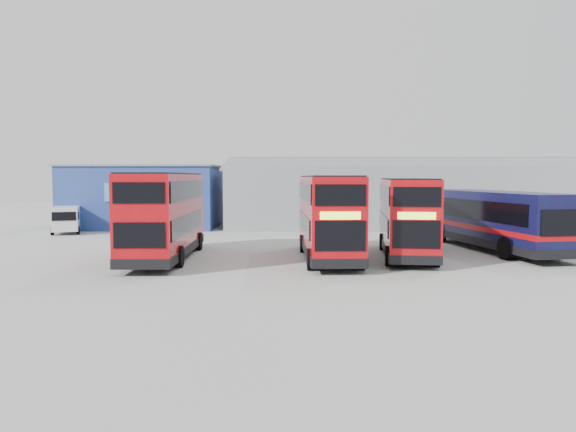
# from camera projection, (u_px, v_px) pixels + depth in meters

# --- Properties ---
(ground_plane) EXTENTS (120.00, 120.00, 0.00)m
(ground_plane) POSITION_uv_depth(u_px,v_px,m) (325.00, 259.00, 28.63)
(ground_plane) COLOR #979792
(ground_plane) RESTS_ON ground
(office_block) EXTENTS (12.30, 8.32, 5.12)m
(office_block) POSITION_uv_depth(u_px,v_px,m) (145.00, 196.00, 46.58)
(office_block) COLOR navy
(office_block) RESTS_ON ground
(maintenance_shed) EXTENTS (30.50, 12.00, 5.89)m
(maintenance_shed) POSITION_uv_depth(u_px,v_px,m) (406.00, 195.00, 48.29)
(maintenance_shed) COLOR gray
(maintenance_shed) RESTS_ON ground
(double_decker_left) EXTENTS (2.83, 10.38, 4.36)m
(double_decker_left) POSITION_uv_depth(u_px,v_px,m) (165.00, 217.00, 28.25)
(double_decker_left) COLOR #B00A10
(double_decker_left) RESTS_ON ground
(double_decker_centre) EXTENTS (2.88, 10.10, 4.23)m
(double_decker_centre) POSITION_uv_depth(u_px,v_px,m) (328.00, 218.00, 28.36)
(double_decker_centre) COLOR #B00A10
(double_decker_centre) RESTS_ON ground
(double_decker_right) EXTENTS (3.31, 9.85, 4.09)m
(double_decker_right) POSITION_uv_depth(u_px,v_px,m) (406.00, 218.00, 29.28)
(double_decker_right) COLOR #B00A10
(double_decker_right) RESTS_ON ground
(single_decker_blue) EXTENTS (4.84, 12.62, 3.35)m
(single_decker_blue) POSITION_uv_depth(u_px,v_px,m) (495.00, 221.00, 31.75)
(single_decker_blue) COLOR #0B1034
(single_decker_blue) RESTS_ON ground
(panel_van) EXTENTS (3.08, 4.81, 1.97)m
(panel_van) POSITION_uv_depth(u_px,v_px,m) (67.00, 218.00, 41.68)
(panel_van) COLOR silver
(panel_van) RESTS_ON ground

